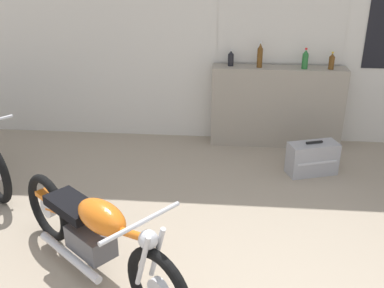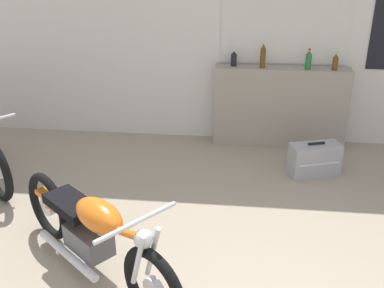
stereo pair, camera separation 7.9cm
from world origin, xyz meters
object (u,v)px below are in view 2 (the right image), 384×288
bottle_center (308,60)px  hard_case_silver (314,160)px  motorcycle_orange (92,232)px  bottle_leftmost (234,59)px  bottle_left_center (263,56)px  bottle_right_center (335,62)px

bottle_center → hard_case_silver: (0.07, -0.76, -0.93)m
bottle_center → motorcycle_orange: bearing=-124.8°
bottle_center → motorcycle_orange: bottle_center is taller
motorcycle_orange → hard_case_silver: 2.69m
bottle_leftmost → bottle_left_center: 0.35m
bottle_left_center → bottle_center: bearing=-2.0°
bottle_right_center → motorcycle_orange: bearing=-129.1°
bottle_leftmost → bottle_center: size_ratio=0.81×
bottle_center → motorcycle_orange: 3.31m
hard_case_silver → bottle_leftmost: bearing=138.7°
bottle_leftmost → hard_case_silver: size_ratio=0.34×
bottle_right_center → motorcycle_orange: size_ratio=0.13×
bottle_right_center → hard_case_silver: size_ratio=0.35×
bottle_leftmost → bottle_left_center: bearing=-7.8°
motorcycle_orange → bottle_right_center: bearing=50.9°
bottle_left_center → bottle_right_center: bottle_left_center is taller
bottle_center → bottle_left_center: bearing=178.0°
bottle_left_center → bottle_right_center: 0.84m
bottle_right_center → hard_case_silver: (-0.24, -0.77, -0.91)m
bottle_center → bottle_right_center: (0.31, 0.00, -0.02)m
bottle_right_center → motorcycle_orange: 3.49m
bottle_center → hard_case_silver: bearing=-85.1°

